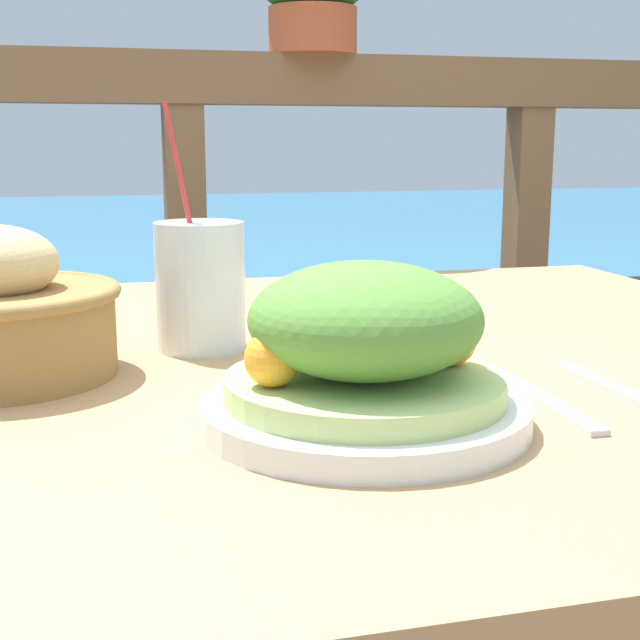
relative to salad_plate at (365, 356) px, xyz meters
The scene contains 7 objects.
patio_table 0.26m from the salad_plate, 95.15° to the left, with size 1.25×0.99×0.74m.
railing_fence 1.03m from the salad_plate, 91.12° to the left, with size 2.80×0.08×1.10m.
sea_backdrop 3.57m from the salad_plate, 90.33° to the left, with size 12.00×4.00×0.57m.
salad_plate is the anchor object (origin of this frame).
drink_glass 0.29m from the salad_plate, 107.38° to the left, with size 0.09×0.09×0.24m.
fork 0.16m from the salad_plate, ahead, with size 0.02×0.18×0.00m.
knife 0.24m from the salad_plate, ahead, with size 0.02×0.18×0.00m.
Camera 1 is at (-0.17, -0.83, 0.95)m, focal length 50.00 mm.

